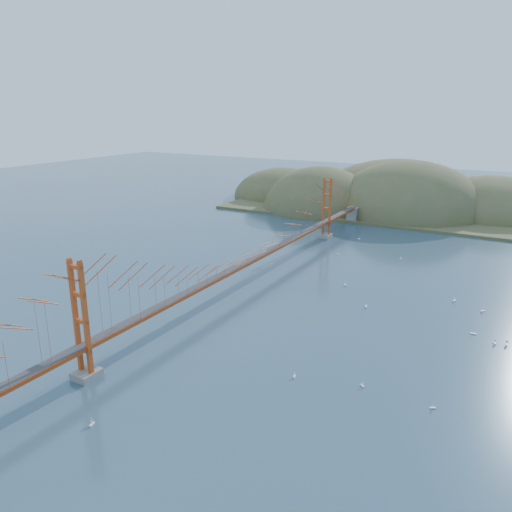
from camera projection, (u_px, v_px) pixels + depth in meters
The scene contains 17 objects.
ground at pixel (248, 283), 72.04m from camera, with size 320.00×320.00×0.00m, color #314D62.
bridge at pixel (248, 236), 70.17m from camera, with size 2.20×94.40×12.00m.
far_headlands at pixel (390, 206), 128.13m from camera, with size 84.00×58.00×25.00m.
sailboat_16 at pixel (345, 284), 71.19m from camera, with size 0.64×0.64×0.67m.
sailboat_13 at pixel (433, 407), 42.17m from camera, with size 0.55×0.55×0.60m.
sailboat_3 at pixel (337, 254), 85.84m from camera, with size 0.49×0.40×0.58m.
sailboat_5 at pixel (507, 344), 53.35m from camera, with size 0.51×0.61×0.71m.
sailboat_12 at pixel (401, 258), 83.60m from camera, with size 0.52×0.47×0.59m.
sailboat_2 at pixel (473, 333), 55.92m from camera, with size 0.64×0.54×0.73m.
sailboat_1 at pixel (366, 306), 63.54m from camera, with size 0.56×0.60×0.67m.
sailboat_6 at pixel (362, 385), 45.53m from camera, with size 0.60×0.60×0.63m.
sailboat_0 at pixel (294, 376), 47.08m from camera, with size 0.51×0.53×0.60m.
sailboat_4 at pixel (455, 300), 65.39m from camera, with size 0.64×0.64×0.71m.
sailboat_10 at pixel (92, 423), 39.99m from camera, with size 0.55×0.60×0.68m.
sailboat_14 at pixel (483, 310), 62.11m from camera, with size 0.64×0.64×0.68m.
sailboat_extra_0 at pixel (495, 343), 53.66m from camera, with size 0.59×0.59×0.65m.
sailboat_extra_1 at pixel (359, 238), 96.03m from camera, with size 0.50×0.45×0.56m.
Camera 1 is at (34.41, -58.49, 24.53)m, focal length 35.00 mm.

